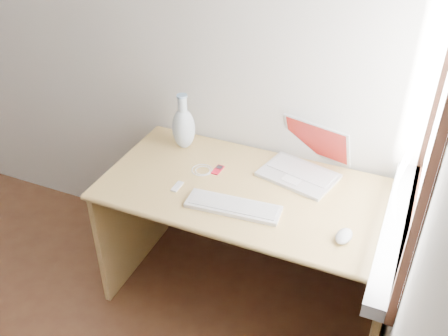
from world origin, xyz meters
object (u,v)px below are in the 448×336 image
at_px(laptop, 302,162).
at_px(vase, 184,127).
at_px(desk, 255,213).
at_px(external_keyboard, 233,206).

xyz_separation_m(laptop, vase, (-0.63, -0.02, 0.07)).
bearing_deg(laptop, desk, -126.23).
height_order(laptop, external_keyboard, laptop).
relative_size(laptop, external_keyboard, 0.92).
xyz_separation_m(desk, vase, (-0.45, 0.12, 0.33)).
height_order(laptop, vase, vase).
bearing_deg(external_keyboard, vase, 134.48).
bearing_deg(laptop, external_keyboard, -102.20).
bearing_deg(laptop, vase, -163.78).
relative_size(desk, vase, 4.60).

